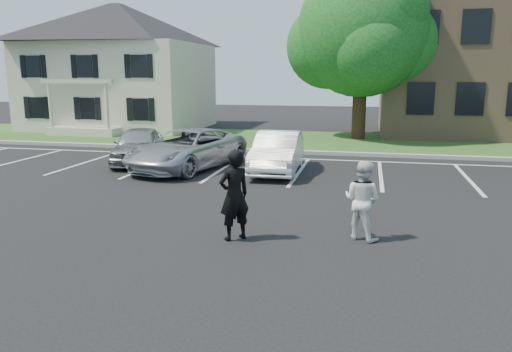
{
  "coord_description": "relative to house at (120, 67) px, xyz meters",
  "views": [
    {
      "loc": [
        2.3,
        -9.22,
        3.4
      ],
      "look_at": [
        0.0,
        1.0,
        1.25
      ],
      "focal_mm": 35.0,
      "sensor_mm": 36.0,
      "label": 1
    }
  ],
  "objects": [
    {
      "name": "car_silver_west",
      "position": [
        6.68,
        -11.57,
        -3.13
      ],
      "size": [
        2.66,
        4.37,
        1.39
      ],
      "primitive_type": "imported",
      "rotation": [
        0.0,
        0.0,
        0.27
      ],
      "color": "#A4A4A8",
      "rests_on": "ground"
    },
    {
      "name": "car_silver_minivan",
      "position": [
        8.94,
        -12.31,
        -3.1
      ],
      "size": [
        3.68,
        5.67,
        1.45
      ],
      "primitive_type": "imported",
      "rotation": [
        0.0,
        0.0,
        -0.26
      ],
      "color": "#ACAEB4",
      "rests_on": "ground"
    },
    {
      "name": "man_black_suit",
      "position": [
        12.67,
        -19.57,
        -2.88
      ],
      "size": [
        0.81,
        0.81,
        1.9
      ],
      "primitive_type": "imported",
      "rotation": [
        0.0,
        0.0,
        3.93
      ],
      "color": "black",
      "rests_on": "ground"
    },
    {
      "name": "ground_plane",
      "position": [
        13.0,
        -19.97,
        -3.83
      ],
      "size": [
        90.0,
        90.0,
        0.0
      ],
      "primitive_type": "plane",
      "color": "black",
      "rests_on": "ground"
    },
    {
      "name": "house",
      "position": [
        0.0,
        0.0,
        0.0
      ],
      "size": [
        10.3,
        9.22,
        7.6
      ],
      "color": "beige",
      "rests_on": "ground"
    },
    {
      "name": "tree",
      "position": [
        14.9,
        -2.5,
        1.52
      ],
      "size": [
        7.8,
        7.2,
        8.8
      ],
      "color": "black",
      "rests_on": "ground"
    },
    {
      "name": "stall_lines",
      "position": [
        14.4,
        -11.02,
        -3.82
      ],
      "size": [
        34.0,
        5.36,
        0.01
      ],
      "color": "silver",
      "rests_on": "ground"
    },
    {
      "name": "curb",
      "position": [
        13.0,
        -7.97,
        -3.75
      ],
      "size": [
        40.0,
        0.3,
        0.15
      ],
      "primitive_type": "cube",
      "color": "gray",
      "rests_on": "ground"
    },
    {
      "name": "car_white_sedan",
      "position": [
        12.24,
        -12.15,
        -3.13
      ],
      "size": [
        1.66,
        4.33,
        1.41
      ],
      "primitive_type": "imported",
      "rotation": [
        0.0,
        0.0,
        0.04
      ],
      "color": "white",
      "rests_on": "ground"
    },
    {
      "name": "man_white_shirt",
      "position": [
        15.25,
        -18.94,
        -3.0
      ],
      "size": [
        1.01,
        0.93,
        1.66
      ],
      "primitive_type": "imported",
      "rotation": [
        0.0,
        0.0,
        2.66
      ],
      "color": "silver",
      "rests_on": "ground"
    },
    {
      "name": "grass_strip",
      "position": [
        13.0,
        -3.97,
        -3.79
      ],
      "size": [
        44.0,
        8.0,
        0.08
      ],
      "primitive_type": "cube",
      "color": "#214F1A",
      "rests_on": "ground"
    }
  ]
}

